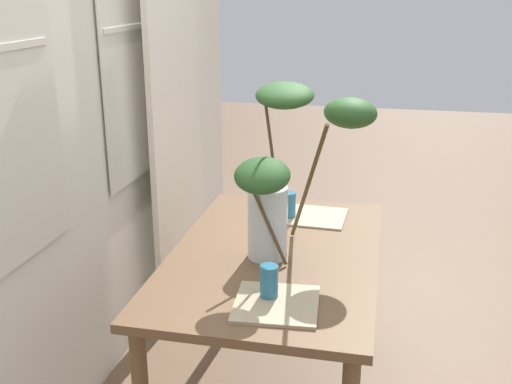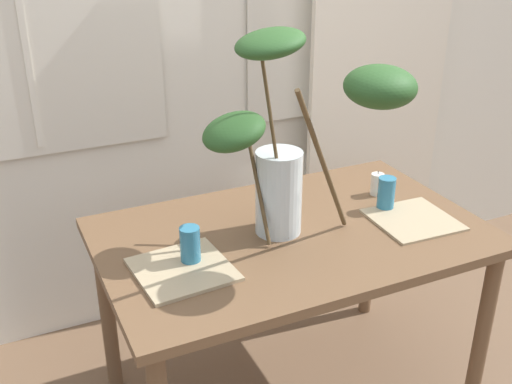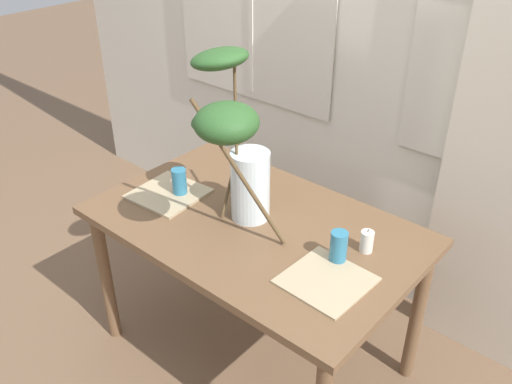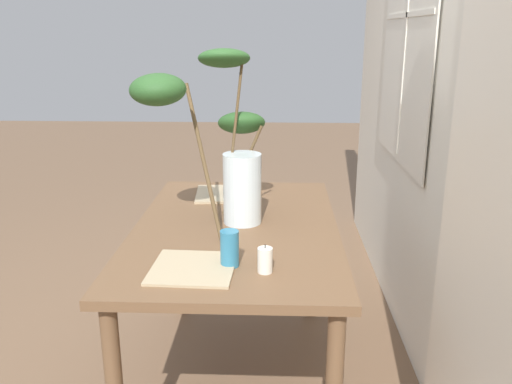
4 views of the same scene
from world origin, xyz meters
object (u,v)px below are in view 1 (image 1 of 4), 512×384
object	(u,v)px
plate_square_left	(276,304)
drinking_glass_blue_right	(289,206)
plate_square_right	(315,217)
vase_with_branches	(289,173)
pillar_candle	(265,204)
drinking_glass_blue_left	(269,283)
dining_table	(275,272)

from	to	relation	value
plate_square_left	drinking_glass_blue_right	bearing A→B (deg)	6.40
plate_square_left	plate_square_right	xyz separation A→B (m)	(0.84, -0.03, -0.00)
drinking_glass_blue_right	plate_square_left	size ratio (longest dim) A/B	0.44
vase_with_branches	drinking_glass_blue_right	bearing A→B (deg)	8.78
vase_with_branches	pillar_candle	world-z (taller)	vase_with_branches
pillar_candle	vase_with_branches	bearing A→B (deg)	-158.71
drinking_glass_blue_left	pillar_candle	world-z (taller)	drinking_glass_blue_left
drinking_glass_blue_right	plate_square_right	xyz separation A→B (m)	(0.03, -0.12, -0.06)
drinking_glass_blue_left	plate_square_right	xyz separation A→B (m)	(0.80, -0.06, -0.06)
plate_square_left	plate_square_right	size ratio (longest dim) A/B	1.03
plate_square_left	pillar_candle	size ratio (longest dim) A/B	2.90
pillar_candle	drinking_glass_blue_left	bearing A→B (deg)	-167.75
dining_table	vase_with_branches	bearing A→B (deg)	-127.16
drinking_glass_blue_right	plate_square_right	size ratio (longest dim) A/B	0.45
dining_table	pillar_candle	world-z (taller)	pillar_candle
plate_square_left	pillar_candle	bearing A→B (deg)	13.82
vase_with_branches	plate_square_right	size ratio (longest dim) A/B	2.62
plate_square_right	vase_with_branches	bearing A→B (deg)	173.51
plate_square_right	pillar_candle	size ratio (longest dim) A/B	2.82
drinking_glass_blue_right	pillar_candle	bearing A→B (deg)	68.90
dining_table	vase_with_branches	world-z (taller)	vase_with_branches
drinking_glass_blue_left	plate_square_right	world-z (taller)	drinking_glass_blue_left
vase_with_branches	plate_square_left	bearing A→B (deg)	-176.35
drinking_glass_blue_left	pillar_candle	xyz separation A→B (m)	(0.81, 0.18, -0.02)
drinking_glass_blue_left	pillar_candle	size ratio (longest dim) A/B	1.28
plate_square_right	dining_table	bearing A→B (deg)	165.18
vase_with_branches	pillar_candle	xyz separation A→B (m)	(0.47, 0.18, -0.31)
drinking_glass_blue_left	drinking_glass_blue_right	bearing A→B (deg)	4.28
drinking_glass_blue_right	plate_square_left	distance (m)	0.81
drinking_glass_blue_right	pillar_candle	distance (m)	0.13
dining_table	drinking_glass_blue_left	bearing A→B (deg)	-172.64
drinking_glass_blue_right	plate_square_right	world-z (taller)	drinking_glass_blue_right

